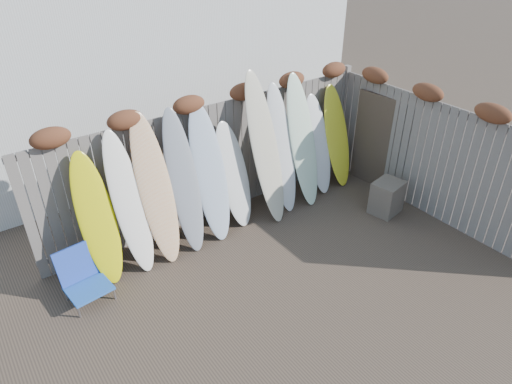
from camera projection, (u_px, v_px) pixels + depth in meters
ground at (306, 288)px, 6.48m from camera, size 80.00×80.00×0.00m
back_fence at (217, 151)px, 7.54m from camera, size 6.05×0.28×2.24m
right_fence at (436, 153)px, 7.56m from camera, size 0.28×4.40×2.24m
beach_chair at (83, 276)px, 6.19m from camera, size 0.61×0.64×0.73m
wooden_crate at (387, 197)px, 7.97m from camera, size 0.58×0.51×0.60m
lattice_panel at (381, 144)px, 8.45m from camera, size 0.18×1.19×1.79m
surfboard_0 at (97, 220)px, 6.27m from camera, size 0.51×0.68×1.89m
surfboard_1 at (129, 204)px, 6.45m from camera, size 0.50×0.76×2.07m
surfboard_2 at (156, 190)px, 6.62m from camera, size 0.52×0.79×2.22m
surfboard_3 at (184, 182)px, 6.86m from camera, size 0.52×0.80×2.18m
surfboard_4 at (210, 174)px, 7.10m from camera, size 0.59×0.79×2.15m
surfboard_5 at (234, 175)px, 7.47m from camera, size 0.60×0.68×1.75m
surfboard_6 at (265, 149)px, 7.46m from camera, size 0.58×0.90×2.48m
surfboard_7 at (282, 149)px, 7.81m from camera, size 0.53×0.81×2.17m
surfboard_8 at (303, 141)px, 7.96m from camera, size 0.54×0.81×2.28m
surfboard_9 at (318, 145)px, 8.37m from camera, size 0.51×0.65×1.81m
surfboard_10 at (337, 137)px, 8.59m from camera, size 0.57×0.69×1.89m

